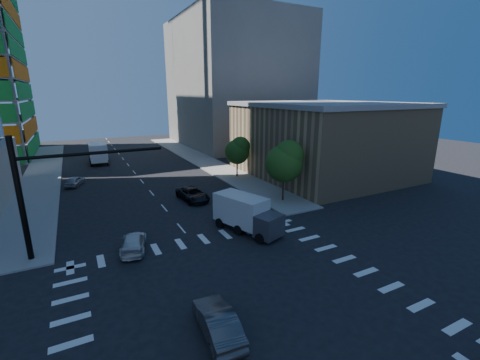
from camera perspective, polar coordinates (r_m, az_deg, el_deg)
ground at (r=20.13m, az=0.58°, el=-20.90°), size 160.00×160.00×0.00m
road_markings at (r=20.13m, az=0.58°, el=-20.88°), size 20.00×20.00×0.01m
sidewalk_ne at (r=59.15m, az=-6.95°, el=3.61°), size 5.00×60.00×0.15m
sidewalk_nw at (r=55.82m, az=-31.71°, el=0.72°), size 5.00×60.00×0.15m
commercial_building at (r=49.30m, az=14.49°, el=7.10°), size 20.50×22.50×10.60m
bg_building_ne at (r=77.56m, az=-0.92°, el=16.79°), size 24.00×30.00×28.00m
signal_mast_nw at (r=26.72m, az=-31.55°, el=-0.88°), size 10.20×0.40×9.00m
tree_south at (r=35.51m, az=8.10°, el=3.40°), size 4.16×4.16×6.82m
tree_north at (r=45.89m, az=-0.34°, el=5.33°), size 3.54×3.52×5.78m
car_nb_far at (r=36.99m, az=-8.41°, el=-2.50°), size 2.90×5.35×1.43m
car_sb_near at (r=26.69m, az=-18.40°, el=-10.50°), size 2.79×4.68×1.27m
car_sb_mid at (r=47.51m, az=-27.31°, el=-0.17°), size 2.90×4.11×1.30m
car_sb_cross at (r=17.67m, az=-4.03°, el=-23.87°), size 1.91×4.57×1.47m
box_truck_near at (r=28.24m, az=1.57°, el=-6.59°), size 4.32×6.43×3.11m
box_truck_far at (r=61.42m, az=-23.93°, el=4.26°), size 2.96×6.81×3.56m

